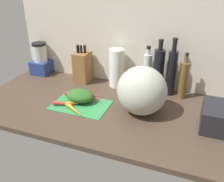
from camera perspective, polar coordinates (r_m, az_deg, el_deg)
ground_plane at (r=150.27cm, az=-0.23°, el=-4.15°), size 170.00×80.00×3.00cm
wall_back at (r=171.72cm, az=4.44°, el=11.22°), size 170.00×3.00×60.00cm
cutting_board at (r=151.88cm, az=-7.30°, el=-3.20°), size 34.56×23.51×0.80cm
carrot_0 at (r=151.21cm, az=-11.04°, el=-2.89°), size 14.45×5.70×2.71cm
carrot_1 at (r=160.40cm, az=-9.09°, el=-0.79°), size 10.37×3.54×3.27cm
carrot_2 at (r=154.68cm, az=-4.38°, el=-1.67°), size 14.69×5.50×2.97cm
carrot_3 at (r=157.47cm, az=-5.45°, el=-1.18°), size 16.90×11.29×2.93cm
carrot_4 at (r=156.14cm, az=-6.91°, el=-1.54°), size 16.70×5.14×2.81cm
carrot_5 at (r=156.31cm, az=-5.50°, el=-1.26°), size 16.93×10.37×3.59cm
carrot_6 at (r=144.05cm, az=-8.86°, el=-4.28°), size 16.13×11.59×2.76cm
carrot_7 at (r=151.62cm, az=-7.23°, el=-2.62°), size 15.18×10.31×2.11cm
carrot_greens_pile at (r=153.54cm, az=-7.50°, el=-1.10°), size 17.67×13.60×7.48cm
winter_squash at (r=137.59cm, az=6.93°, el=-0.02°), size 28.38×26.45×28.29cm
knife_block at (r=180.80cm, az=-6.89°, el=5.65°), size 10.14×13.11×27.46cm
blender_appliance at (r=202.01cm, az=-16.27°, el=6.87°), size 14.17×14.17×24.92cm
paper_towel_roll at (r=170.81cm, az=1.10°, el=5.39°), size 10.22×10.22×27.06cm
bottle_0 at (r=167.40cm, az=8.20°, el=4.56°), size 5.70×5.70×30.82cm
bottle_1 at (r=163.27cm, az=10.81°, el=4.63°), size 7.04×7.04×36.53cm
bottle_2 at (r=162.53cm, az=13.76°, el=4.38°), size 5.98×5.98×38.02cm
bottle_3 at (r=160.89cm, az=16.37°, el=2.51°), size 5.10×5.10×30.26cm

